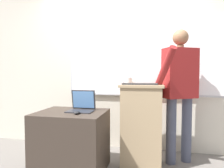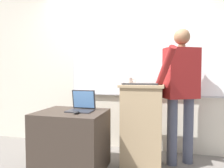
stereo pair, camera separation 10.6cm
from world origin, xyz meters
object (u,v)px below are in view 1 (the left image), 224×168
(lectern_podium, at_px, (142,125))
(side_desk, at_px, (72,141))
(coffee_mug, at_px, (129,81))
(laptop, at_px, (82,105))
(wireless_keyboard, at_px, (140,84))
(computer_mouse_by_laptop, at_px, (77,113))
(person_presenter, at_px, (180,86))

(lectern_podium, distance_m, side_desk, 0.89)
(side_desk, height_order, coffee_mug, coffee_mug)
(laptop, xyz_separation_m, wireless_keyboard, (0.69, 0.18, 0.25))
(side_desk, relative_size, computer_mouse_by_laptop, 8.13)
(person_presenter, xyz_separation_m, coffee_mug, (-0.67, -0.05, 0.07))
(lectern_podium, xyz_separation_m, wireless_keyboard, (-0.02, -0.06, 0.53))
(computer_mouse_by_laptop, bearing_deg, person_presenter, 28.38)
(wireless_keyboard, xyz_separation_m, computer_mouse_by_laptop, (-0.67, -0.39, -0.31))
(person_presenter, distance_m, computer_mouse_by_laptop, 1.37)
(lectern_podium, xyz_separation_m, laptop, (-0.71, -0.24, 0.28))
(lectern_podium, xyz_separation_m, coffee_mug, (-0.19, 0.15, 0.56))
(lectern_podium, xyz_separation_m, side_desk, (-0.82, -0.32, -0.16))
(wireless_keyboard, distance_m, computer_mouse_by_laptop, 0.84)
(person_presenter, height_order, coffee_mug, person_presenter)
(side_desk, relative_size, coffee_mug, 5.65)
(wireless_keyboard, height_order, computer_mouse_by_laptop, wireless_keyboard)
(wireless_keyboard, relative_size, coffee_mug, 3.02)
(person_presenter, xyz_separation_m, computer_mouse_by_laptop, (-1.18, -0.64, -0.28))
(person_presenter, height_order, computer_mouse_by_laptop, person_presenter)
(lectern_podium, bearing_deg, laptop, -161.60)
(lectern_podium, bearing_deg, wireless_keyboard, -112.56)
(wireless_keyboard, bearing_deg, laptop, -165.21)
(side_desk, relative_size, person_presenter, 0.46)
(lectern_podium, xyz_separation_m, person_presenter, (0.48, 0.19, 0.50))
(coffee_mug, bearing_deg, wireless_keyboard, -50.96)
(person_presenter, xyz_separation_m, wireless_keyboard, (-0.50, -0.25, 0.04))
(laptop, xyz_separation_m, computer_mouse_by_laptop, (0.02, -0.21, -0.06))
(person_presenter, relative_size, computer_mouse_by_laptop, 17.57)
(side_desk, xyz_separation_m, person_presenter, (1.30, 0.51, 0.66))
(computer_mouse_by_laptop, bearing_deg, wireless_keyboard, 30.04)
(computer_mouse_by_laptop, relative_size, coffee_mug, 0.70)
(side_desk, bearing_deg, lectern_podium, 21.09)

